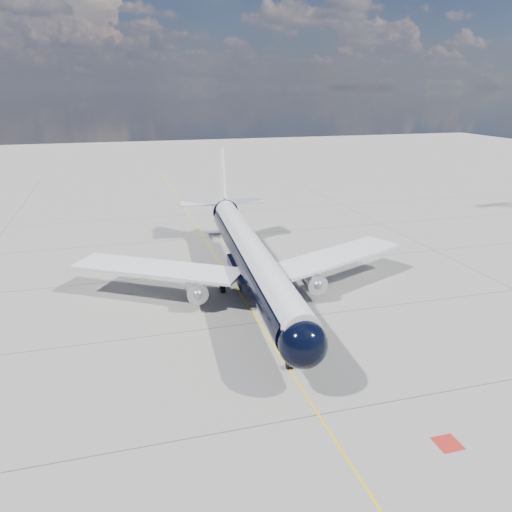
% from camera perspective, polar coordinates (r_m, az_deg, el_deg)
% --- Properties ---
extents(ground, '(320.00, 320.00, 0.00)m').
position_cam_1_polar(ground, '(66.78, -4.46, -0.25)').
color(ground, gray).
rests_on(ground, ground).
extents(taxiway_centerline, '(0.16, 160.00, 0.01)m').
position_cam_1_polar(taxiway_centerline, '(62.16, -3.53, -1.68)').
color(taxiway_centerline, '#DDB70B').
rests_on(taxiway_centerline, ground).
extents(red_marking, '(1.60, 1.60, 0.01)m').
position_cam_1_polar(red_marking, '(36.21, 21.06, -19.36)').
color(red_marking, maroon).
rests_on(red_marking, ground).
extents(main_airliner, '(38.68, 47.20, 13.63)m').
position_cam_1_polar(main_airliner, '(55.03, -0.77, 0.28)').
color(main_airliner, black).
rests_on(main_airliner, ground).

